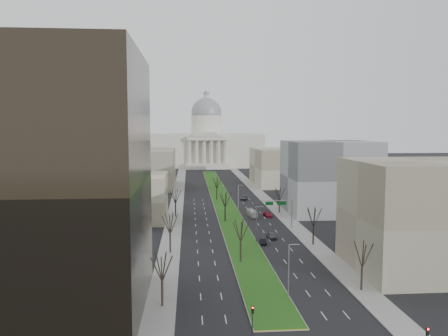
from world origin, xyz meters
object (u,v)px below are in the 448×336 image
car_red (268,214)px  car_grey_far (244,198)px  car_grey_near (272,236)px  box_van (252,213)px  car_black (263,241)px

car_red → car_grey_far: bearing=88.2°
car_grey_near → box_van: bearing=85.7°
car_grey_near → car_grey_far: 60.95m
car_grey_near → box_van: box_van is taller
car_black → box_van: 32.94m
car_black → box_van: bearing=90.4°
car_black → car_grey_far: 66.02m
car_black → car_red: 33.19m
car_black → car_grey_far: bearing=90.9°
car_grey_far → box_van: 33.09m
car_red → box_van: (-5.00, 0.44, 0.39)m
car_grey_near → car_black: (-3.03, -4.98, -0.12)m
car_grey_far → box_van: box_van is taller
car_grey_far → box_van: bearing=-83.6°
car_black → car_red: car_red is taller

